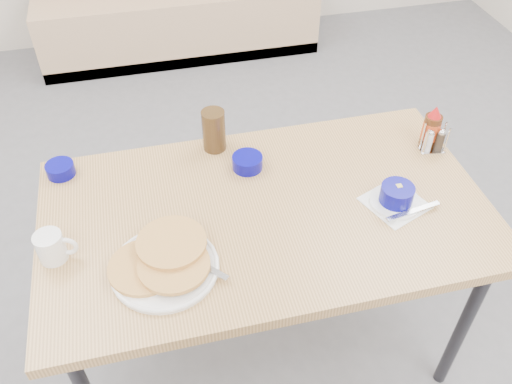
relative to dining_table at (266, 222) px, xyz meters
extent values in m
cube|color=tan|center=(0.00, 2.47, -0.47)|extent=(1.90, 0.55, 0.45)
cube|color=#2D2D33|center=(0.00, 2.47, -0.66)|extent=(1.90, 0.55, 0.08)
cube|color=tan|center=(0.00, 0.00, 0.04)|extent=(1.40, 0.80, 0.04)
cylinder|color=#2D2D33|center=(0.62, -0.32, -0.34)|extent=(0.04, 0.04, 0.72)
cylinder|color=#2D2D33|center=(-0.62, 0.32, -0.34)|extent=(0.04, 0.04, 0.72)
cylinder|color=#2D2D33|center=(0.62, 0.32, -0.34)|extent=(0.04, 0.04, 0.72)
cylinder|color=white|center=(-0.34, -0.17, 0.07)|extent=(0.30, 0.30, 0.02)
cylinder|color=#E9A558|center=(-0.39, -0.16, 0.08)|extent=(0.20, 0.20, 0.01)
cylinder|color=#E9A558|center=(-0.31, -0.18, 0.10)|extent=(0.20, 0.20, 0.01)
cylinder|color=#E9A558|center=(-0.31, -0.11, 0.11)|extent=(0.20, 0.20, 0.01)
cube|color=silver|center=(-0.22, -0.20, 0.08)|extent=(0.10, 0.11, 0.01)
cylinder|color=white|center=(-0.64, -0.05, 0.11)|extent=(0.08, 0.08, 0.09)
cylinder|color=black|center=(-0.64, -0.05, 0.15)|extent=(0.07, 0.07, 0.00)
torus|color=white|center=(-0.60, -0.06, 0.11)|extent=(0.07, 0.03, 0.07)
cube|color=white|center=(0.40, -0.07, 0.06)|extent=(0.22, 0.22, 0.00)
cylinder|color=white|center=(0.40, -0.07, 0.07)|extent=(0.16, 0.16, 0.01)
cylinder|color=#06057D|center=(0.40, -0.07, 0.10)|extent=(0.10, 0.10, 0.06)
cylinder|color=white|center=(0.40, -0.07, 0.13)|extent=(0.09, 0.09, 0.01)
cube|color=#F4DB60|center=(0.41, -0.07, 0.13)|extent=(0.02, 0.02, 0.01)
cube|color=silver|center=(0.43, -0.13, 0.08)|extent=(0.19, 0.05, 0.00)
cylinder|color=#06057D|center=(-0.63, 0.32, 0.08)|extent=(0.09, 0.09, 0.04)
cylinder|color=#06057D|center=(-0.01, 0.21, 0.09)|extent=(0.10, 0.10, 0.05)
cylinder|color=#3C2813|center=(-0.10, 0.34, 0.14)|extent=(0.10, 0.10, 0.15)
cube|color=silver|center=(0.64, 0.15, 0.06)|extent=(0.09, 0.06, 0.00)
cylinder|color=silver|center=(0.60, 0.14, 0.12)|extent=(0.01, 0.01, 0.10)
cylinder|color=silver|center=(0.67, 0.12, 0.12)|extent=(0.01, 0.01, 0.10)
cylinder|color=silver|center=(0.61, 0.17, 0.12)|extent=(0.01, 0.01, 0.10)
cylinder|color=silver|center=(0.68, 0.16, 0.12)|extent=(0.01, 0.01, 0.10)
cylinder|color=silver|center=(0.62, 0.15, 0.10)|extent=(0.03, 0.03, 0.07)
cylinder|color=#3F3326|center=(0.66, 0.15, 0.10)|extent=(0.03, 0.03, 0.07)
cylinder|color=#47230F|center=(0.64, 0.18, 0.12)|extent=(0.06, 0.06, 0.12)
cylinder|color=#E0521A|center=(0.64, 0.18, 0.12)|extent=(0.06, 0.06, 0.07)
cone|color=red|center=(0.64, 0.18, 0.20)|extent=(0.05, 0.05, 0.04)
camera|label=1|loc=(-0.31, -1.16, 1.27)|focal=38.00mm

